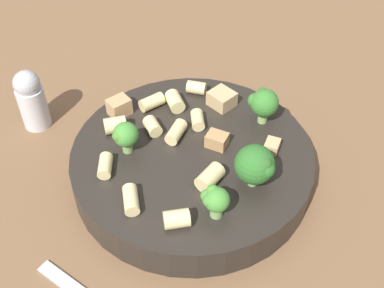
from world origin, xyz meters
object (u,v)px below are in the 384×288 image
object	(u,v)px
broccoli_floret_2	(125,135)
rigatoni_5	(131,200)
chicken_chunk_1	(272,146)
chicken_chunk_3	(222,99)
pasta_bowl	(192,161)
rigatoni_2	(196,88)
rigatoni_1	(176,132)
rigatoni_10	(153,126)
broccoli_floret_0	(256,165)
rigatoni_7	(105,166)
rigatoni_3	(210,177)
rigatoni_8	(116,124)
chicken_chunk_0	(119,107)
rigatoni_4	(175,101)
rigatoni_9	(177,219)
pepper_shaker	(31,99)
chicken_chunk_2	(217,140)
rigatoni_6	(152,102)
broccoli_floret_3	(215,200)
rigatoni_0	(198,120)
broccoli_floret_1	(263,103)

from	to	relation	value
broccoli_floret_2	rigatoni_5	size ratio (longest dim) A/B	1.23
chicken_chunk_1	chicken_chunk_3	bearing A→B (deg)	-35.92
pasta_bowl	rigatoni_2	size ratio (longest dim) A/B	11.58
rigatoni_1	rigatoni_10	size ratio (longest dim) A/B	1.34
broccoli_floret_0	chicken_chunk_3	world-z (taller)	broccoli_floret_0
rigatoni_5	chicken_chunk_1	xyz separation A→B (m)	(-0.10, -0.11, -0.00)
broccoli_floret_2	rigatoni_7	bearing A→B (deg)	76.19
rigatoni_3	chicken_chunk_1	world-z (taller)	rigatoni_3
chicken_chunk_3	rigatoni_2	bearing A→B (deg)	-17.56
rigatoni_8	chicken_chunk_0	bearing A→B (deg)	-70.94
rigatoni_4	rigatoni_9	bearing A→B (deg)	112.25
rigatoni_4	chicken_chunk_0	size ratio (longest dim) A/B	1.08
pepper_shaker	chicken_chunk_0	bearing A→B (deg)	-172.36
rigatoni_3	chicken_chunk_2	xyz separation A→B (m)	(0.01, -0.05, -0.00)
chicken_chunk_1	rigatoni_9	bearing A→B (deg)	64.93
broccoli_floret_0	rigatoni_10	size ratio (longest dim) A/B	2.15
rigatoni_2	rigatoni_6	distance (m)	0.06
rigatoni_1	chicken_chunk_0	bearing A→B (deg)	-10.72
broccoli_floret_2	rigatoni_1	size ratio (longest dim) A/B	1.25
broccoli_floret_3	rigatoni_8	world-z (taller)	broccoli_floret_3
broccoli_floret_2	rigatoni_6	size ratio (longest dim) A/B	1.32
rigatoni_2	rigatoni_9	xyz separation A→B (m)	(-0.05, 0.18, 0.00)
rigatoni_5	rigatoni_0	bearing A→B (deg)	-99.05
broccoli_floret_3	chicken_chunk_1	distance (m)	0.10
broccoli_floret_0	broccoli_floret_1	size ratio (longest dim) A/B	1.11
rigatoni_9	chicken_chunk_2	size ratio (longest dim) A/B	1.08
rigatoni_10	rigatoni_5	bearing A→B (deg)	102.25
chicken_chunk_2	rigatoni_4	bearing A→B (deg)	-33.68
rigatoni_2	rigatoni_3	distance (m)	0.14
pasta_bowl	rigatoni_1	distance (m)	0.03
rigatoni_0	chicken_chunk_2	size ratio (longest dim) A/B	1.10
broccoli_floret_1	rigatoni_1	size ratio (longest dim) A/B	1.44
rigatoni_5	pepper_shaker	world-z (taller)	pepper_shaker
rigatoni_2	chicken_chunk_3	xyz separation A→B (m)	(-0.03, 0.01, 0.00)
broccoli_floret_1	chicken_chunk_2	xyz separation A→B (m)	(0.03, 0.05, -0.02)
rigatoni_10	chicken_chunk_1	size ratio (longest dim) A/B	1.20
pasta_bowl	rigatoni_0	distance (m)	0.05
rigatoni_2	rigatoni_7	world-z (taller)	rigatoni_2
chicken_chunk_2	rigatoni_10	bearing A→B (deg)	2.96
rigatoni_3	chicken_chunk_1	distance (m)	0.08
broccoli_floret_2	rigatoni_10	bearing A→B (deg)	-109.87
broccoli_floret_2	broccoli_floret_3	world-z (taller)	broccoli_floret_2
rigatoni_2	rigatoni_1	bearing A→B (deg)	94.11
broccoli_floret_1	rigatoni_8	xyz separation A→B (m)	(0.14, 0.07, -0.02)
rigatoni_4	rigatoni_7	bearing A→B (deg)	76.12
rigatoni_3	rigatoni_5	xyz separation A→B (m)	(0.06, 0.05, -0.00)
broccoli_floret_0	rigatoni_8	xyz separation A→B (m)	(0.16, -0.02, -0.02)
chicken_chunk_0	broccoli_floret_2	bearing A→B (deg)	123.12
chicken_chunk_1	chicken_chunk_2	world-z (taller)	chicken_chunk_2
chicken_chunk_0	rigatoni_5	bearing A→B (deg)	120.98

